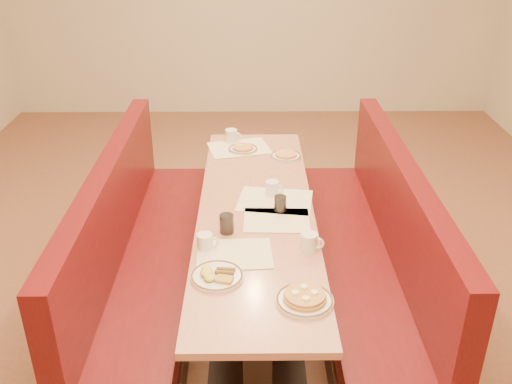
{
  "coord_description": "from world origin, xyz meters",
  "views": [
    {
      "loc": [
        -0.03,
        -3.05,
        2.42
      ],
      "look_at": [
        0.0,
        0.03,
        0.85
      ],
      "focal_mm": 40.0,
      "sensor_mm": 36.0,
      "label": 1
    }
  ],
  "objects_px": {
    "booth_right": "(370,261)",
    "coffee_mug_d": "(232,136)",
    "diner_table": "(256,260)",
    "coffee_mug_a": "(310,242)",
    "eggs_plate": "(216,276)",
    "booth_left": "(142,263)",
    "coffee_mug_c": "(273,188)",
    "soda_tumbler_near": "(227,224)",
    "coffee_mug_b": "(205,242)",
    "pancake_plate": "(305,299)",
    "soda_tumbler_mid": "(280,204)"
  },
  "relations": [
    {
      "from": "booth_left",
      "to": "soda_tumbler_mid",
      "type": "bearing_deg",
      "value": -1.78
    },
    {
      "from": "coffee_mug_a",
      "to": "soda_tumbler_mid",
      "type": "height_order",
      "value": "soda_tumbler_mid"
    },
    {
      "from": "eggs_plate",
      "to": "coffee_mug_c",
      "type": "relative_size",
      "value": 2.27
    },
    {
      "from": "booth_left",
      "to": "soda_tumbler_near",
      "type": "height_order",
      "value": "booth_left"
    },
    {
      "from": "coffee_mug_c",
      "to": "soda_tumbler_near",
      "type": "bearing_deg",
      "value": -97.63
    },
    {
      "from": "pancake_plate",
      "to": "soda_tumbler_mid",
      "type": "bearing_deg",
      "value": 94.69
    },
    {
      "from": "diner_table",
      "to": "booth_left",
      "type": "height_order",
      "value": "booth_left"
    },
    {
      "from": "coffee_mug_c",
      "to": "booth_left",
      "type": "bearing_deg",
      "value": -143.97
    },
    {
      "from": "booth_right",
      "to": "soda_tumbler_near",
      "type": "xyz_separation_m",
      "value": [
        -0.9,
        -0.27,
        0.44
      ]
    },
    {
      "from": "coffee_mug_a",
      "to": "coffee_mug_d",
      "type": "height_order",
      "value": "coffee_mug_d"
    },
    {
      "from": "soda_tumbler_near",
      "to": "eggs_plate",
      "type": "bearing_deg",
      "value": -94.78
    },
    {
      "from": "booth_right",
      "to": "soda_tumbler_mid",
      "type": "xyz_separation_m",
      "value": [
        -0.59,
        -0.03,
        0.44
      ]
    },
    {
      "from": "coffee_mug_b",
      "to": "coffee_mug_d",
      "type": "relative_size",
      "value": 0.94
    },
    {
      "from": "coffee_mug_c",
      "to": "soda_tumbler_mid",
      "type": "xyz_separation_m",
      "value": [
        0.04,
        -0.22,
        0.0
      ]
    },
    {
      "from": "booth_left",
      "to": "booth_right",
      "type": "bearing_deg",
      "value": 0.0
    },
    {
      "from": "pancake_plate",
      "to": "coffee_mug_c",
      "type": "distance_m",
      "value": 1.11
    },
    {
      "from": "pancake_plate",
      "to": "coffee_mug_c",
      "type": "height_order",
      "value": "coffee_mug_c"
    },
    {
      "from": "booth_left",
      "to": "coffee_mug_d",
      "type": "height_order",
      "value": "booth_left"
    },
    {
      "from": "diner_table",
      "to": "soda_tumbler_near",
      "type": "xyz_separation_m",
      "value": [
        -0.17,
        -0.27,
        0.43
      ]
    },
    {
      "from": "eggs_plate",
      "to": "coffee_mug_d",
      "type": "relative_size",
      "value": 2.08
    },
    {
      "from": "pancake_plate",
      "to": "soda_tumbler_mid",
      "type": "relative_size",
      "value": 2.72
    },
    {
      "from": "soda_tumbler_near",
      "to": "booth_left",
      "type": "bearing_deg",
      "value": 154.25
    },
    {
      "from": "coffee_mug_a",
      "to": "coffee_mug_c",
      "type": "xyz_separation_m",
      "value": [
        -0.18,
        0.65,
        -0.0
      ]
    },
    {
      "from": "diner_table",
      "to": "coffee_mug_a",
      "type": "height_order",
      "value": "coffee_mug_a"
    },
    {
      "from": "eggs_plate",
      "to": "coffee_mug_b",
      "type": "bearing_deg",
      "value": 104.74
    },
    {
      "from": "booth_left",
      "to": "soda_tumbler_near",
      "type": "bearing_deg",
      "value": -25.75
    },
    {
      "from": "pancake_plate",
      "to": "coffee_mug_d",
      "type": "bearing_deg",
      "value": 101.19
    },
    {
      "from": "diner_table",
      "to": "booth_right",
      "type": "height_order",
      "value": "booth_right"
    },
    {
      "from": "coffee_mug_b",
      "to": "soda_tumbler_near",
      "type": "bearing_deg",
      "value": 60.25
    },
    {
      "from": "booth_left",
      "to": "pancake_plate",
      "type": "relative_size",
      "value": 9.15
    },
    {
      "from": "pancake_plate",
      "to": "soda_tumbler_near",
      "type": "distance_m",
      "value": 0.75
    },
    {
      "from": "booth_left",
      "to": "coffee_mug_d",
      "type": "bearing_deg",
      "value": 63.29
    },
    {
      "from": "coffee_mug_b",
      "to": "coffee_mug_d",
      "type": "height_order",
      "value": "coffee_mug_d"
    },
    {
      "from": "eggs_plate",
      "to": "coffee_mug_a",
      "type": "distance_m",
      "value": 0.55
    },
    {
      "from": "booth_left",
      "to": "soda_tumbler_near",
      "type": "distance_m",
      "value": 0.77
    },
    {
      "from": "diner_table",
      "to": "booth_left",
      "type": "distance_m",
      "value": 0.73
    },
    {
      "from": "booth_right",
      "to": "coffee_mug_d",
      "type": "bearing_deg",
      "value": 129.7
    },
    {
      "from": "diner_table",
      "to": "soda_tumbler_mid",
      "type": "bearing_deg",
      "value": -10.61
    },
    {
      "from": "coffee_mug_c",
      "to": "booth_right",
      "type": "bearing_deg",
      "value": 5.87
    },
    {
      "from": "eggs_plate",
      "to": "soda_tumbler_near",
      "type": "height_order",
      "value": "soda_tumbler_near"
    },
    {
      "from": "eggs_plate",
      "to": "soda_tumbler_near",
      "type": "bearing_deg",
      "value": 85.22
    },
    {
      "from": "diner_table",
      "to": "soda_tumbler_mid",
      "type": "height_order",
      "value": "soda_tumbler_mid"
    },
    {
      "from": "coffee_mug_a",
      "to": "soda_tumbler_near",
      "type": "distance_m",
      "value": 0.49
    },
    {
      "from": "diner_table",
      "to": "eggs_plate",
      "type": "height_order",
      "value": "eggs_plate"
    },
    {
      "from": "booth_left",
      "to": "coffee_mug_d",
      "type": "distance_m",
      "value": 1.31
    },
    {
      "from": "booth_right",
      "to": "coffee_mug_b",
      "type": "bearing_deg",
      "value": -156.05
    },
    {
      "from": "coffee_mug_c",
      "to": "soda_tumbler_mid",
      "type": "distance_m",
      "value": 0.22
    },
    {
      "from": "coffee_mug_a",
      "to": "booth_right",
      "type": "bearing_deg",
      "value": 62.94
    },
    {
      "from": "booth_right",
      "to": "coffee_mug_b",
      "type": "xyz_separation_m",
      "value": [
        -1.01,
        -0.45,
        0.44
      ]
    },
    {
      "from": "pancake_plate",
      "to": "soda_tumbler_mid",
      "type": "distance_m",
      "value": 0.89
    }
  ]
}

